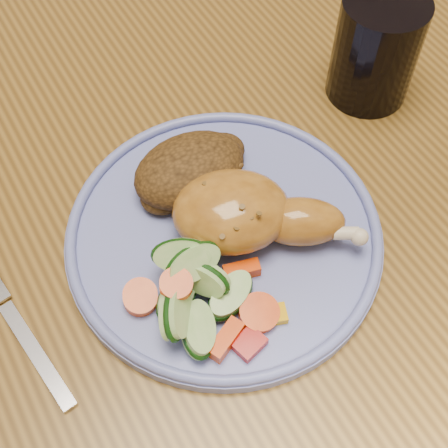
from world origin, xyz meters
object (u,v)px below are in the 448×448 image
Objects in this scene: dining_table at (209,217)px; chair_far at (41,18)px; fork at (22,331)px; plate at (224,236)px; drinking_glass at (376,49)px.

dining_table is 0.65m from chair_far.
chair_far is 0.77m from fork.
plate is 1.82× the size of fork.
fork is (-0.22, -0.07, 0.09)m from dining_table.
plate is 0.25m from drinking_glass.
fork is 1.39× the size of drinking_glass.
chair_far is (0.00, 0.63, -0.17)m from dining_table.
chair_far is 0.72m from drinking_glass.
chair_far reaches higher than drinking_glass.
plate is at bearing -1.87° from fork.
dining_table is at bearing 71.79° from plate.
plate is (-0.03, -0.08, 0.09)m from dining_table.
dining_table is 12.33× the size of drinking_glass.
drinking_glass is (0.20, 0.01, 0.14)m from dining_table.
chair_far is at bearing 72.61° from fork.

